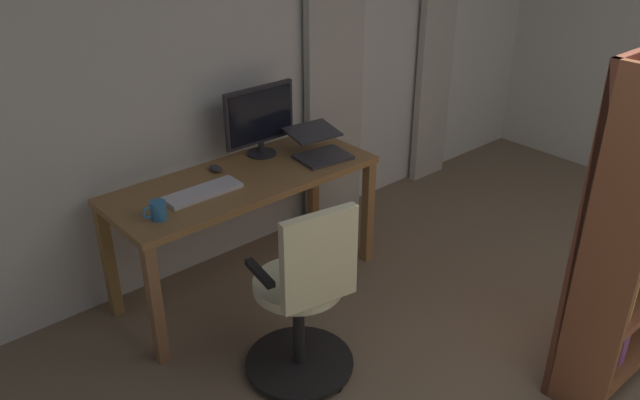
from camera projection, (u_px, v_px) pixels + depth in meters
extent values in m
cube|color=silver|center=(278.00, 50.00, 4.11)|extent=(5.36, 0.10, 2.56)
cube|color=#B7B5A8|center=(436.00, 44.00, 4.97)|extent=(0.36, 0.06, 2.20)
cube|color=#B7B5A8|center=(334.00, 70.00, 4.35)|extent=(0.49, 0.06, 2.20)
cube|color=olive|center=(244.00, 180.00, 3.70)|extent=(1.59, 0.62, 0.04)
cube|color=olive|center=(368.00, 212.00, 4.12)|extent=(0.06, 0.06, 0.70)
cube|color=#91633E|center=(155.00, 306.00, 3.25)|extent=(0.06, 0.06, 0.70)
cube|color=olive|center=(313.00, 184.00, 4.49)|extent=(0.06, 0.06, 0.70)
cube|color=olive|center=(109.00, 262.00, 3.61)|extent=(0.06, 0.06, 0.70)
cylinder|color=black|center=(299.00, 362.00, 3.33)|extent=(0.56, 0.56, 0.02)
sphere|color=black|center=(341.00, 347.00, 3.46)|extent=(0.05, 0.05, 0.05)
sphere|color=black|center=(290.00, 333.00, 3.56)|extent=(0.05, 0.05, 0.05)
sphere|color=black|center=(251.00, 361.00, 3.36)|extent=(0.05, 0.05, 0.05)
sphere|color=black|center=(278.00, 398.00, 3.13)|extent=(0.05, 0.05, 0.05)
sphere|color=black|center=(338.00, 387.00, 3.19)|extent=(0.05, 0.05, 0.05)
cylinder|color=black|center=(299.00, 326.00, 3.23)|extent=(0.06, 0.06, 0.46)
cylinder|color=beige|center=(298.00, 284.00, 3.11)|extent=(0.51, 0.51, 0.05)
cube|color=beige|center=(319.00, 259.00, 2.84)|extent=(0.38, 0.11, 0.46)
cube|color=black|center=(260.00, 273.00, 2.96)|extent=(0.08, 0.24, 0.03)
cube|color=black|center=(333.00, 249.00, 3.14)|extent=(0.08, 0.24, 0.03)
cylinder|color=#232328|center=(262.00, 153.00, 3.97)|extent=(0.18, 0.18, 0.01)
cylinder|color=#232328|center=(261.00, 147.00, 3.95)|extent=(0.04, 0.04, 0.07)
cube|color=#232328|center=(259.00, 115.00, 3.86)|extent=(0.48, 0.03, 0.35)
cube|color=black|center=(261.00, 116.00, 3.85)|extent=(0.45, 0.01, 0.31)
cube|color=silver|center=(203.00, 192.00, 3.48)|extent=(0.43, 0.15, 0.02)
cube|color=#333338|center=(323.00, 157.00, 3.91)|extent=(0.34, 0.27, 0.02)
cube|color=#333338|center=(312.00, 132.00, 3.94)|extent=(0.33, 0.27, 0.04)
ellipsoid|color=#333338|center=(216.00, 168.00, 3.74)|extent=(0.06, 0.10, 0.04)
cylinder|color=teal|center=(158.00, 210.00, 3.22)|extent=(0.08, 0.08, 0.10)
torus|color=teal|center=(149.00, 213.00, 3.19)|extent=(0.07, 0.01, 0.07)
cube|color=brown|center=(605.00, 260.00, 2.72)|extent=(0.04, 0.30, 1.68)
cube|color=brown|center=(617.00, 221.00, 3.02)|extent=(0.76, 0.04, 1.68)
cube|color=brown|center=(614.00, 347.00, 3.24)|extent=(0.69, 0.30, 0.04)
cube|color=brown|center=(629.00, 293.00, 3.09)|extent=(0.69, 0.30, 0.04)
cube|color=yellow|center=(592.00, 353.00, 3.04)|extent=(0.04, 0.22, 0.19)
cube|color=gold|center=(606.00, 291.00, 2.86)|extent=(0.05, 0.24, 0.24)
cube|color=#8D4B9A|center=(607.00, 336.00, 3.11)|extent=(0.06, 0.19, 0.24)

